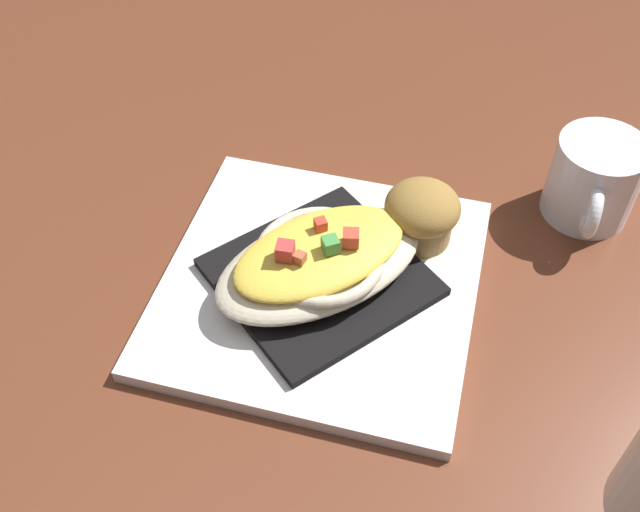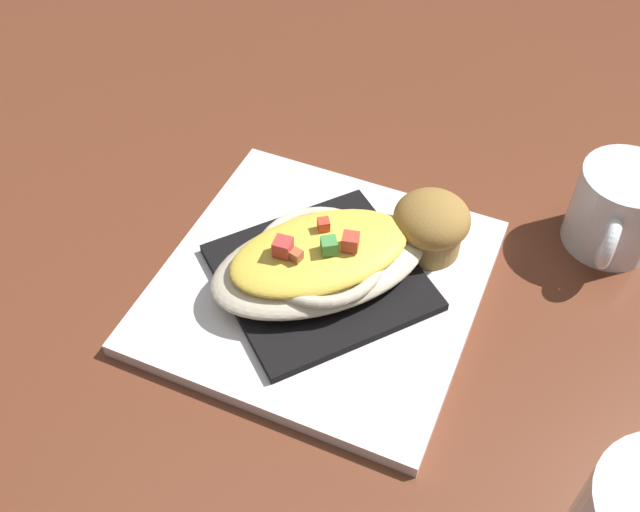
{
  "view_description": "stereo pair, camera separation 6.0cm",
  "coord_description": "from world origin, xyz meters",
  "px_view_note": "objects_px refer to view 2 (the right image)",
  "views": [
    {
      "loc": [
        -0.01,
        0.4,
        0.49
      ],
      "look_at": [
        0.0,
        0.0,
        0.04
      ],
      "focal_mm": 41.56,
      "sensor_mm": 36.0,
      "label": 1
    },
    {
      "loc": [
        -0.07,
        0.39,
        0.49
      ],
      "look_at": [
        0.0,
        0.0,
        0.04
      ],
      "focal_mm": 41.56,
      "sensor_mm": 36.0,
      "label": 2
    }
  ],
  "objects_px": {
    "muffin": "(431,225)",
    "square_plate": "(320,285)",
    "coffee_mug": "(616,213)",
    "gratin_dish": "(320,259)"
  },
  "relations": [
    {
      "from": "square_plate",
      "to": "gratin_dish",
      "type": "relative_size",
      "value": 1.23
    },
    {
      "from": "square_plate",
      "to": "coffee_mug",
      "type": "distance_m",
      "value": 0.26
    },
    {
      "from": "muffin",
      "to": "square_plate",
      "type": "bearing_deg",
      "value": 31.86
    },
    {
      "from": "square_plate",
      "to": "muffin",
      "type": "distance_m",
      "value": 0.11
    },
    {
      "from": "square_plate",
      "to": "gratin_dish",
      "type": "xyz_separation_m",
      "value": [
        0.0,
        0.0,
        0.03
      ]
    },
    {
      "from": "gratin_dish",
      "to": "coffee_mug",
      "type": "relative_size",
      "value": 1.94
    },
    {
      "from": "muffin",
      "to": "coffee_mug",
      "type": "height_order",
      "value": "coffee_mug"
    },
    {
      "from": "muffin",
      "to": "coffee_mug",
      "type": "relative_size",
      "value": 0.6
    },
    {
      "from": "gratin_dish",
      "to": "coffee_mug",
      "type": "bearing_deg",
      "value": -157.2
    },
    {
      "from": "coffee_mug",
      "to": "muffin",
      "type": "bearing_deg",
      "value": 17.26
    }
  ]
}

